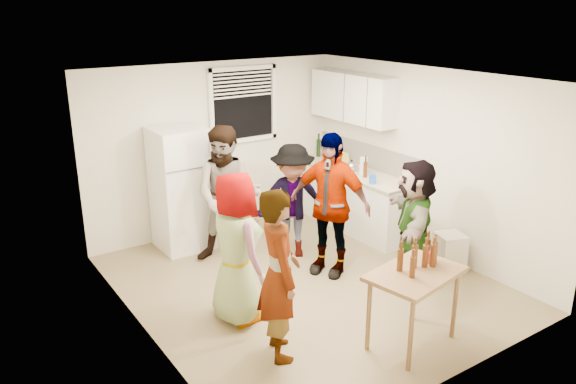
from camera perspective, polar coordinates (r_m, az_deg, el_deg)
room at (r=6.99m, az=1.73°, el=-9.24°), size 4.00×4.50×2.50m
window at (r=8.41m, az=-4.56°, el=8.83°), size 1.12×0.10×1.06m
refrigerator at (r=7.84m, az=-10.79°, el=0.31°), size 0.70×0.70×1.70m
counter_lower at (r=8.63m, az=6.45°, el=-0.73°), size 0.60×2.20×0.86m
countertop at (r=8.49m, az=6.55°, el=2.14°), size 0.64×2.22×0.04m
backsplash at (r=8.62m, az=8.05°, el=3.70°), size 0.03×2.20×0.36m
upper_cabinets at (r=8.49m, az=6.61°, el=9.54°), size 0.34×1.60×0.70m
kettle at (r=8.43m, az=6.46°, el=2.16°), size 0.27×0.25×0.18m
paper_towel at (r=8.28m, az=7.66°, el=1.81°), size 0.12×0.12×0.25m
wine_bottle at (r=9.20m, az=3.10°, el=3.64°), size 0.07×0.07×0.28m
beer_bottle_counter at (r=8.14m, az=7.82°, el=1.51°), size 0.06×0.06×0.23m
blue_cup at (r=7.86m, az=8.57°, el=0.85°), size 0.10×0.10×0.13m
picture_frame at (r=8.92m, az=5.83°, el=3.59°), size 0.02×0.17×0.15m
trash_bin at (r=7.52m, az=16.08°, el=-5.84°), size 0.42×0.42×0.49m
serving_table at (r=6.02m, az=12.28°, el=-14.71°), size 1.04×0.79×0.80m
beer_bottle_table at (r=5.51m, az=12.46°, el=-8.46°), size 0.06×0.06×0.21m
red_cup at (r=5.85m, az=14.35°, el=-6.99°), size 0.09×0.09×0.12m
guest_grey at (r=6.32m, az=-5.06°, el=-12.60°), size 1.68×0.85×0.53m
guest_stripe at (r=5.75m, az=-0.87°, el=-15.96°), size 1.81×1.16×0.41m
guest_back_left at (r=7.62m, az=-5.88°, el=-6.90°), size 1.81×2.00×0.69m
guest_back_right at (r=7.73m, az=0.44°, el=-6.39°), size 1.65×1.85×0.58m
guest_black at (r=7.31m, az=4.07°, el=-7.98°), size 2.11×1.78×0.44m
guest_orange at (r=7.19m, az=12.23°, el=-8.88°), size 2.13×2.11×0.46m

